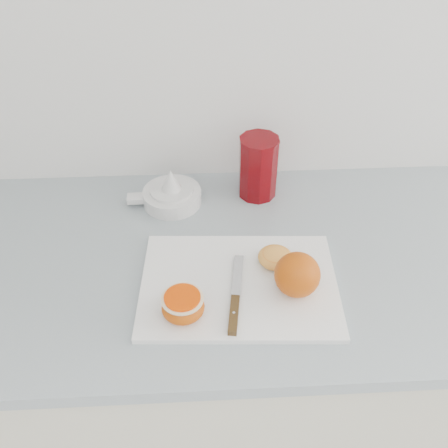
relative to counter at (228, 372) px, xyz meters
name	(u,v)px	position (x,y,z in m)	size (l,w,h in m)	color
counter	(228,372)	(0.00, 0.00, 0.00)	(2.59, 0.64, 0.89)	beige
cutting_board	(239,285)	(0.01, -0.10, 0.45)	(0.38, 0.27, 0.01)	white
whole_orange	(297,275)	(0.12, -0.12, 0.50)	(0.09, 0.09, 0.09)	#C96800
half_orange	(183,306)	(-0.09, -0.17, 0.48)	(0.08, 0.08, 0.05)	#C96800
squeezed_shell	(275,257)	(0.09, -0.04, 0.47)	(0.07, 0.07, 0.03)	gold
paring_knife	(234,307)	(0.00, -0.16, 0.46)	(0.04, 0.20, 0.01)	#4A3113
citrus_juicer	(171,194)	(-0.13, 0.18, 0.47)	(0.17, 0.14, 0.09)	white
red_tumbler	(258,169)	(0.08, 0.21, 0.51)	(0.09, 0.09, 0.15)	#650409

